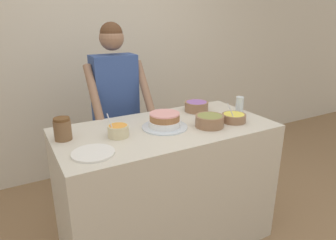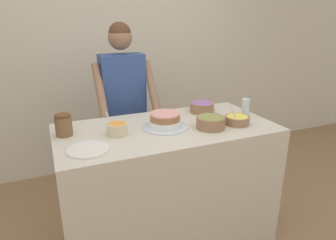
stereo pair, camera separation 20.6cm
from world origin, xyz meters
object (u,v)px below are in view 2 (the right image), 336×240
Objects in this scene: frosting_bowl_orange at (117,129)px; ceramic_plate at (88,150)px; frosting_bowl_purple at (202,107)px; frosting_bowl_olive at (211,122)px; stoneware_jar at (64,125)px; person_baker at (123,99)px; frosting_bowl_yellow at (237,120)px; cake at (165,121)px; drinking_glass at (245,108)px.

frosting_bowl_orange is 0.65× the size of ceramic_plate.
frosting_bowl_purple is at bearing 16.21° from frosting_bowl_orange.
stoneware_jar is (-0.95, 0.25, 0.03)m from frosting_bowl_olive.
frosting_bowl_orange is 0.79× the size of frosting_bowl_olive.
frosting_bowl_orange is 1.10× the size of stoneware_jar.
frosting_bowl_yellow is at bearing -52.01° from person_baker.
frosting_bowl_olive is 0.82× the size of ceramic_plate.
stoneware_jar is at bearing 109.14° from ceramic_plate.
cake is 0.32m from frosting_bowl_olive.
cake is 2.22× the size of stoneware_jar.
frosting_bowl_orange is at bearing 178.93° from drinking_glass.
frosting_bowl_yellow is at bearing -75.58° from frosting_bowl_purple.
frosting_bowl_olive is 0.22m from frosting_bowl_yellow.
person_baker reaches higher than ceramic_plate.
cake is 1.82× the size of frosting_bowl_yellow.
cake reaches higher than ceramic_plate.
cake is 0.68m from stoneware_jar.
frosting_bowl_olive is at bearing -24.85° from cake.
frosting_bowl_olive is 1.41× the size of drinking_glass.
stoneware_jar is (-1.17, 0.26, 0.04)m from frosting_bowl_yellow.
frosting_bowl_yellow reaches higher than drinking_glass.
person_baker is 0.96m from ceramic_plate.
cake is 0.67m from drinking_glass.
frosting_bowl_purple is at bearing 27.85° from cake.
person_baker is 9.38× the size of frosting_bowl_yellow.
drinking_glass is (0.66, -0.02, 0.02)m from cake.
ceramic_plate is 0.33m from stoneware_jar.
stoneware_jar is at bearing 159.58° from frosting_bowl_orange.
stoneware_jar is at bearing 167.67° from frosting_bowl_yellow.
frosting_bowl_orange is 1.11× the size of drinking_glass.
person_baker reaches higher than frosting_bowl_yellow.
frosting_bowl_yellow is at bearing -9.11° from frosting_bowl_orange.
cake is (0.12, -0.67, -0.01)m from person_baker.
ceramic_plate is at bearing -117.25° from person_baker.
stoneware_jar reaches higher than frosting_bowl_purple.
person_baker is at bearing 71.73° from frosting_bowl_orange.
cake is at bearing 0.10° from frosting_bowl_orange.
frosting_bowl_orange is 1.01m from drinking_glass.
stoneware_jar is at bearing -174.70° from frosting_bowl_purple.
cake is at bearing 18.08° from ceramic_plate.
ceramic_plate is at bearing -157.58° from frosting_bowl_purple.
frosting_bowl_yellow is (0.63, -0.81, -0.02)m from person_baker.
cake is 0.34m from frosting_bowl_orange.
drinking_glass reaches higher than frosting_bowl_olive.
drinking_glass is (0.38, 0.11, 0.03)m from frosting_bowl_olive.
ceramic_plate is at bearing -70.86° from stoneware_jar.
frosting_bowl_olive is at bearing -14.87° from stoneware_jar.
frosting_bowl_yellow is 1.23× the size of drinking_glass.
ceramic_plate is at bearing -140.06° from frosting_bowl_orange.
frosting_bowl_purple is at bearing 70.18° from frosting_bowl_olive.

